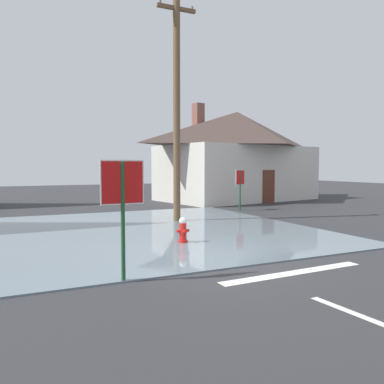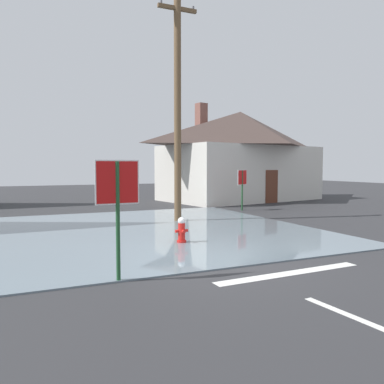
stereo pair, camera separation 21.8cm
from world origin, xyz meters
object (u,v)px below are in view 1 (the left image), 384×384
stop_sign_near (123,195)px  house (237,154)px  fire_hydrant (183,231)px  utility_pole (177,105)px  stop_sign_far (240,182)px

stop_sign_near → house: (11.73, 14.92, 1.34)m
fire_hydrant → house: house is taller
house → utility_pole: bearing=-134.3°
fire_hydrant → stop_sign_far: 8.87m
utility_pole → stop_sign_far: (4.42, 2.30, -3.20)m
stop_sign_near → fire_hydrant: bearing=49.1°
stop_sign_far → house: 6.60m
stop_sign_far → house: (3.23, 5.55, 1.57)m
stop_sign_near → utility_pole: (4.09, 7.07, 2.97)m
fire_hydrant → house: size_ratio=0.07×
utility_pole → house: utility_pole is taller
fire_hydrant → stop_sign_near: bearing=-130.9°
stop_sign_near → house: 19.03m
stop_sign_far → house: house is taller
utility_pole → house: size_ratio=0.78×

